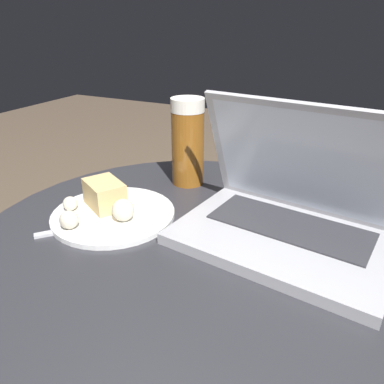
% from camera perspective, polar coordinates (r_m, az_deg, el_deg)
% --- Properties ---
extents(table, '(0.72, 0.72, 0.51)m').
position_cam_1_polar(table, '(0.70, -0.17, -16.24)').
color(table, '#9E9EA3').
rests_on(table, ground_plane).
extents(laptop, '(0.35, 0.26, 0.22)m').
position_cam_1_polar(laptop, '(0.61, 14.62, -3.10)').
color(laptop, '#B2B2B7').
rests_on(laptop, table).
extents(beer_glass, '(0.07, 0.07, 0.18)m').
position_cam_1_polar(beer_glass, '(0.78, -0.66, 7.62)').
color(beer_glass, brown).
rests_on(beer_glass, table).
extents(snack_plate, '(0.22, 0.22, 0.06)m').
position_cam_1_polar(snack_plate, '(0.69, -12.48, -2.39)').
color(snack_plate, white).
rests_on(snack_plate, table).
extents(fork, '(0.13, 0.14, 0.00)m').
position_cam_1_polar(fork, '(0.67, -14.49, -4.83)').
color(fork, silver).
rests_on(fork, table).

